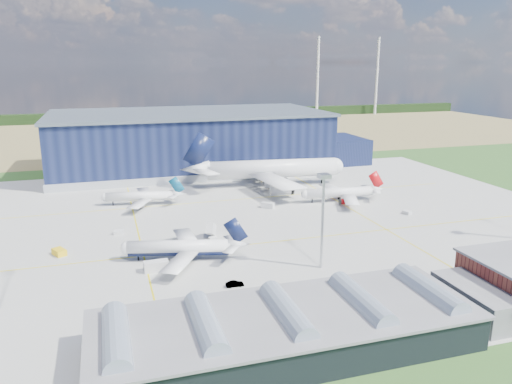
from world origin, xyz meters
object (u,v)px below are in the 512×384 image
at_px(airstair, 211,232).
at_px(gse_cart_b, 119,232).
at_px(gse_van_a, 156,266).
at_px(airliner_navy, 179,240).
at_px(airliner_widebody, 272,159).
at_px(gse_cart_a, 407,213).
at_px(gse_tug_c, 263,180).
at_px(airliner_red, 339,188).
at_px(light_mast_center, 323,206).
at_px(hangar, 195,143).
at_px(car_b, 235,284).
at_px(gse_tug_a, 59,252).
at_px(airliner_regional, 139,192).
at_px(gse_van_b, 268,205).

bearing_deg(airstair, gse_cart_b, -178.65).
height_order(gse_van_a, gse_cart_b, gse_van_a).
height_order(airliner_navy, airliner_widebody, airliner_widebody).
relative_size(gse_cart_a, gse_tug_c, 0.89).
bearing_deg(airliner_widebody, gse_tug_c, 104.04).
bearing_deg(airliner_navy, airliner_red, -134.83).
relative_size(light_mast_center, airstair, 4.70).
xyz_separation_m(hangar, gse_van_a, (-30.72, -115.28, -10.37)).
distance_m(light_mast_center, gse_van_a, 41.58).
distance_m(light_mast_center, car_b, 27.15).
bearing_deg(airstair, gse_cart_a, 27.32).
distance_m(gse_tug_a, gse_van_a, 28.56).
bearing_deg(airstair, airliner_regional, 136.95).
relative_size(hangar, gse_tug_a, 36.56).
relative_size(airliner_red, airstair, 6.41).
bearing_deg(gse_tug_c, airliner_widebody, -71.29).
bearing_deg(car_b, airliner_regional, 13.00).
distance_m(hangar, airliner_red, 82.16).
height_order(airliner_widebody, gse_tug_c, airliner_widebody).
xyz_separation_m(gse_cart_a, car_b, (-67.02, -35.67, 0.05)).
height_order(airliner_navy, airstair, airliner_navy).
bearing_deg(gse_tug_a, airliner_widebody, 7.57).
xyz_separation_m(gse_tug_a, gse_van_a, (22.60, -17.46, 0.42)).
xyz_separation_m(airliner_regional, airstair, (16.47, -39.89, -3.18)).
bearing_deg(gse_van_a, gse_tug_c, -35.59).
bearing_deg(gse_cart_b, hangar, -13.55).
xyz_separation_m(airliner_navy, airliner_red, (62.04, 37.19, -0.15)).
height_order(airliner_regional, gse_cart_b, airliner_regional).
xyz_separation_m(hangar, gse_tug_c, (21.63, -35.40, -10.94)).
height_order(gse_cart_a, gse_van_b, gse_van_b).
relative_size(airliner_navy, car_b, 8.16).
height_order(hangar, gse_cart_b, hangar).
bearing_deg(gse_tug_c, airliner_regional, -145.73).
xyz_separation_m(airliner_red, gse_cart_b, (-75.60, -13.11, -4.50)).
distance_m(light_mast_center, airstair, 37.75).
xyz_separation_m(airliner_regional, gse_cart_a, (81.77, -36.69, -4.14)).
relative_size(light_mast_center, airliner_navy, 0.71).
bearing_deg(airliner_regional, airliner_navy, 107.05).
bearing_deg(airliner_widebody, gse_cart_a, -52.17).
height_order(gse_cart_a, airstair, airstair).
height_order(gse_van_b, airstair, airstair).
bearing_deg(car_b, gse_cart_b, 29.50).
xyz_separation_m(hangar, airstair, (-13.50, -96.43, -10.05)).
xyz_separation_m(airliner_red, airliner_widebody, (-14.90, 29.09, 5.58)).
bearing_deg(gse_van_a, airliner_regional, -3.08).
distance_m(gse_van_b, airstair, 33.63).
relative_size(gse_van_b, airstair, 0.88).
relative_size(hangar, airliner_red, 4.63).
relative_size(gse_van_a, gse_cart_b, 2.02).
bearing_deg(gse_van_a, airliner_navy, -51.86).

